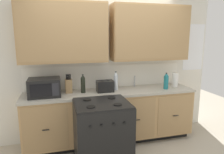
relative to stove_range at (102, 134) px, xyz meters
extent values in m
plane|color=#B2A893|center=(0.30, 0.33, -0.47)|extent=(8.00, 8.00, 0.00)
cube|color=silver|center=(0.30, 0.96, 0.80)|extent=(4.07, 0.05, 2.54)
cube|color=white|center=(0.30, 0.93, 0.65)|extent=(2.87, 0.01, 0.40)
cube|color=tan|center=(-0.45, 0.76, 1.42)|extent=(1.39, 0.34, 0.95)
cube|color=#A58052|center=(-0.45, 0.59, 1.42)|extent=(1.36, 0.01, 0.89)
cube|color=tan|center=(1.04, 0.76, 1.42)|extent=(1.39, 0.34, 0.95)
cube|color=#A58052|center=(1.04, 0.59, 1.42)|extent=(1.36, 0.01, 0.89)
cube|color=white|center=(2.08, 0.93, 1.15)|extent=(0.44, 0.01, 0.90)
cube|color=black|center=(0.30, 0.66, -0.42)|extent=(2.82, 0.48, 0.10)
cube|color=tan|center=(0.30, 0.63, 0.02)|extent=(2.87, 0.60, 0.78)
cube|color=#A88354|center=(-0.78, 0.33, 0.02)|extent=(0.66, 0.01, 0.71)
cube|color=black|center=(-0.78, 0.31, 0.01)|extent=(0.10, 0.01, 0.01)
cube|color=#A88354|center=(-0.06, 0.33, 0.02)|extent=(0.66, 0.01, 0.71)
cube|color=black|center=(-0.06, 0.31, 0.01)|extent=(0.10, 0.01, 0.01)
cube|color=#A88354|center=(0.66, 0.33, 0.02)|extent=(0.66, 0.01, 0.71)
cube|color=black|center=(0.66, 0.31, 0.01)|extent=(0.10, 0.01, 0.01)
cube|color=#A88354|center=(1.37, 0.33, 0.02)|extent=(0.66, 0.01, 0.71)
cube|color=black|center=(1.37, 0.31, 0.01)|extent=(0.10, 0.01, 0.01)
cube|color=#ADA899|center=(0.30, 0.63, 0.43)|extent=(2.90, 0.63, 0.04)
cube|color=#A8AAAF|center=(0.80, 0.66, 0.43)|extent=(0.56, 0.38, 0.02)
cube|color=black|center=(0.00, 0.00, -0.01)|extent=(0.76, 0.66, 0.92)
cube|color=black|center=(0.00, 0.00, 0.46)|extent=(0.74, 0.65, 0.02)
cylinder|color=black|center=(-0.18, -0.16, 0.47)|extent=(0.12, 0.12, 0.01)
cylinder|color=black|center=(0.18, -0.16, 0.47)|extent=(0.12, 0.12, 0.01)
cylinder|color=black|center=(-0.18, 0.16, 0.47)|extent=(0.12, 0.12, 0.01)
cylinder|color=black|center=(0.18, 0.16, 0.47)|extent=(0.12, 0.12, 0.01)
cylinder|color=black|center=(-0.22, -0.34, 0.28)|extent=(0.03, 0.02, 0.03)
cylinder|color=black|center=(-0.08, -0.34, 0.28)|extent=(0.03, 0.02, 0.03)
cylinder|color=black|center=(0.08, -0.34, 0.28)|extent=(0.03, 0.02, 0.03)
cylinder|color=black|center=(0.22, -0.34, 0.28)|extent=(0.03, 0.02, 0.03)
cube|color=black|center=(-0.78, 0.61, 0.59)|extent=(0.48, 0.36, 0.28)
cube|color=black|center=(-0.82, 0.43, 0.59)|extent=(0.31, 0.01, 0.19)
cube|color=#28282D|center=(-0.61, 0.43, 0.59)|extent=(0.10, 0.01, 0.19)
cube|color=black|center=(0.19, 0.62, 0.54)|extent=(0.28, 0.18, 0.19)
cube|color=black|center=(0.14, 0.62, 0.63)|extent=(0.02, 0.13, 0.01)
cube|color=black|center=(0.24, 0.62, 0.63)|extent=(0.02, 0.13, 0.01)
cube|color=#9C794E|center=(-0.40, 0.73, 0.56)|extent=(0.11, 0.14, 0.22)
cylinder|color=black|center=(-0.43, 0.72, 0.71)|extent=(0.02, 0.02, 0.09)
cylinder|color=black|center=(-0.41, 0.72, 0.71)|extent=(0.02, 0.02, 0.09)
cylinder|color=black|center=(-0.39, 0.72, 0.71)|extent=(0.02, 0.02, 0.09)
cylinder|color=black|center=(-0.37, 0.72, 0.71)|extent=(0.02, 0.02, 0.09)
cylinder|color=#B2B5BA|center=(0.80, 0.84, 0.55)|extent=(0.02, 0.02, 0.20)
cylinder|color=white|center=(1.53, 0.65, 0.58)|extent=(0.12, 0.12, 0.26)
cylinder|color=#1E707A|center=(1.27, 0.52, 0.56)|extent=(0.08, 0.08, 0.23)
cone|color=#1E707A|center=(1.27, 0.52, 0.71)|extent=(0.07, 0.07, 0.06)
cylinder|color=black|center=(1.27, 0.52, 0.73)|extent=(0.03, 0.03, 0.02)
cylinder|color=silver|center=(0.40, 0.69, 0.58)|extent=(0.07, 0.07, 0.26)
cone|color=silver|center=(0.40, 0.69, 0.74)|extent=(0.07, 0.07, 0.07)
cylinder|color=black|center=(0.40, 0.69, 0.76)|extent=(0.03, 0.03, 0.02)
cylinder|color=black|center=(-0.17, 0.66, 0.57)|extent=(0.07, 0.07, 0.25)
cone|color=black|center=(-0.17, 0.66, 0.72)|extent=(0.07, 0.07, 0.06)
cylinder|color=black|center=(-0.17, 0.66, 0.75)|extent=(0.03, 0.03, 0.02)
camera|label=1|loc=(-0.58, -2.69, 1.37)|focal=33.36mm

